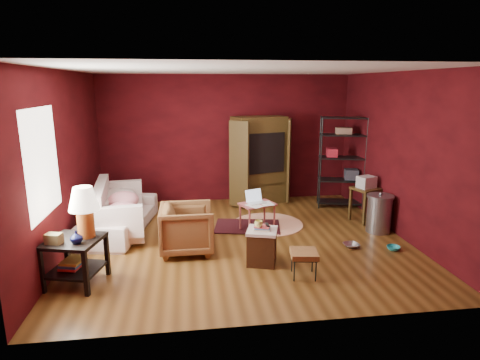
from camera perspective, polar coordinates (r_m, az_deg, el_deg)
The scene contains 18 objects.
room at distance 6.50m, azimuth -0.10°, elevation 3.01°, with size 5.54×5.04×2.84m.
sofa at distance 7.48m, azimuth -16.66°, elevation -4.00°, with size 2.10×0.61×0.82m, color beige.
armchair at distance 6.37m, azimuth -7.54°, elevation -6.56°, with size 0.81×0.76×0.83m, color black.
pet_bowl_steel at distance 6.80m, azimuth 15.58°, elevation -8.21°, with size 0.25×0.06×0.25m, color #AEB1B5.
pet_bowl_turquoise at distance 6.92m, azimuth 21.02°, elevation -8.48°, with size 0.21×0.06×0.21m, color teal.
vase at distance 5.50m, azimuth -22.25°, elevation -7.57°, with size 0.16×0.16×0.16m, color #0C0F3C.
mug at distance 5.78m, azimuth 2.67°, elevation -6.13°, with size 0.12×0.09×0.12m, color #E1DE6E.
side_table at distance 5.64m, azimuth -21.88°, elevation -6.16°, with size 0.80×0.80×1.30m.
sofa_cushions at distance 7.48m, azimuth -16.99°, elevation -4.14°, with size 0.98×2.01×0.81m.
hamper at distance 5.97m, azimuth 3.14°, elevation -9.32°, with size 0.53×0.53×0.60m.
footstool at distance 5.62m, azimuth 9.09°, elevation -10.44°, with size 0.41×0.41×0.37m.
rug_round at distance 7.65m, azimuth 3.94°, elevation -6.25°, with size 1.59×1.59×0.01m.
rug_oriental at distance 7.49m, azimuth 1.07°, elevation -6.58°, with size 1.31×1.00×0.01m.
laptop_desk at distance 7.21m, azimuth 2.45°, elevation -3.74°, with size 0.70×0.61×0.73m.
tv_armoire at distance 8.80m, azimuth 2.78°, elevation 3.04°, with size 1.44×1.06×1.91m.
wire_shelving at distance 8.74m, azimuth 14.37°, elevation 3.00°, with size 1.02×0.62×1.93m.
small_stand at distance 8.00m, azimuth 17.48°, elevation -1.07°, with size 0.57×0.57×0.89m.
trash_can at distance 7.58m, azimuth 19.18°, elevation -4.49°, with size 0.57×0.57×0.73m.
Camera 1 is at (-0.88, -6.35, 2.58)m, focal length 30.00 mm.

